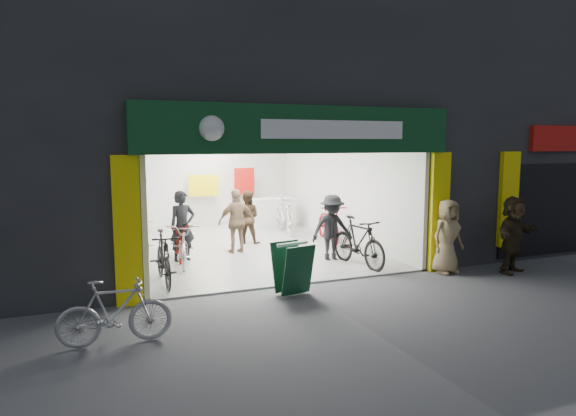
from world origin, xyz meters
TOP-DOWN VIEW (x-y plane):
  - ground at (0.00, 0.00)m, footprint 60.00×60.00m
  - building at (0.91, 4.99)m, footprint 17.00×10.27m
  - bike_left_front at (-1.80, 2.56)m, footprint 1.02×2.00m
  - bike_left_midfront at (-2.50, 1.05)m, footprint 0.53×1.79m
  - bike_left_midback at (-1.80, 3.14)m, footprint 0.86×1.81m
  - bike_left_back at (-2.50, 4.17)m, footprint 0.46×1.55m
  - bike_right_front at (1.80, 0.89)m, footprint 0.77×1.95m
  - bike_right_mid at (2.50, 3.78)m, footprint 1.10×2.14m
  - bike_right_back at (1.80, 5.43)m, footprint 0.73×2.02m
  - parked_bike at (-3.59, -1.77)m, footprint 1.58×0.52m
  - customer_a at (-1.79, 2.85)m, footprint 0.68×0.51m
  - customer_b at (0.26, 4.34)m, footprint 0.90×0.83m
  - customer_c at (1.50, 1.60)m, footprint 1.04×0.61m
  - customer_d at (-0.35, 3.23)m, footprint 0.99×0.46m
  - pedestrian_near at (3.30, -0.30)m, footprint 0.84×0.61m
  - pedestrian_far at (4.63, -0.80)m, footprint 1.62×1.00m
  - sandwich_board at (-0.38, -0.50)m, footprint 0.71×0.73m

SIDE VIEW (x-z plane):
  - ground at x=0.00m, z-range 0.00..0.00m
  - bike_left_midback at x=-1.80m, z-range 0.00..0.91m
  - bike_left_back at x=-2.50m, z-range 0.00..0.93m
  - parked_bike at x=-3.59m, z-range 0.00..0.94m
  - bike_left_front at x=-1.80m, z-range 0.00..1.00m
  - sandwich_board at x=-0.38m, z-range 0.05..0.99m
  - bike_right_mid at x=2.50m, z-range 0.00..1.07m
  - bike_left_midfront at x=-2.50m, z-range 0.00..1.07m
  - bike_right_front at x=1.80m, z-range 0.00..1.14m
  - bike_right_back at x=1.80m, z-range 0.00..1.19m
  - customer_b at x=0.26m, z-range 0.00..1.49m
  - customer_c at x=1.50m, z-range 0.00..1.59m
  - pedestrian_near at x=3.30m, z-range 0.00..1.60m
  - customer_d at x=-0.35m, z-range 0.00..1.65m
  - pedestrian_far at x=4.63m, z-range 0.00..1.67m
  - customer_a at x=-1.79m, z-range 0.00..1.69m
  - building at x=0.91m, z-range 0.31..8.31m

